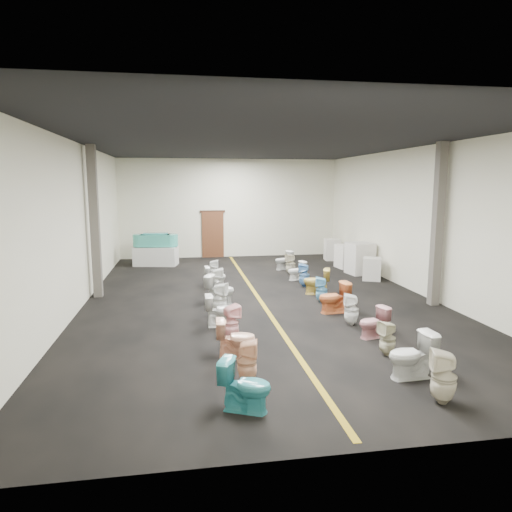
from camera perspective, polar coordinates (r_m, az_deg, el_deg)
The scene contains 39 objects.
floor at distance 13.66m, azimuth 0.33°, elevation -5.30°, with size 16.00×16.00×0.00m, color black.
ceiling at distance 13.28m, azimuth 0.35°, elevation 13.87°, with size 16.00×16.00×0.00m, color black.
wall_back at distance 21.19m, azimuth -3.31°, elevation 5.96°, with size 10.00×10.00×0.00m, color beige.
wall_front at distance 5.62m, azimuth 14.15°, elevation -2.85°, with size 10.00×10.00×0.00m, color beige.
wall_left at distance 13.38m, azimuth -21.32°, elevation 3.57°, with size 16.00×16.00×0.00m, color beige.
wall_right at distance 14.95m, azimuth 19.64°, elevation 4.17°, with size 16.00×16.00×0.00m, color beige.
aisle_stripe at distance 13.65m, azimuth 0.33°, elevation -5.29°, with size 0.12×15.60×0.01m, color olive.
back_door at distance 21.16m, azimuth -5.42°, elevation 2.67°, with size 1.00×0.10×2.10m, color #562D19.
door_frame at distance 21.08m, azimuth -5.47°, elevation 5.57°, with size 1.15×0.08×0.10m, color #331C11.
column_left at distance 14.31m, azimuth -19.52°, elevation 3.99°, with size 0.25×0.25×4.50m, color #59544C.
column_right at distance 13.53m, azimuth 21.77°, elevation 3.60°, with size 0.25×0.25×4.50m, color #59544C.
display_table at distance 19.50m, azimuth -12.39°, elevation -0.00°, with size 1.75×0.87×0.78m, color silver.
bathtub at distance 19.41m, azimuth -12.46°, elevation 1.99°, with size 1.85×0.81×0.55m.
appliance_crate_a at distance 16.65m, azimuth 14.29°, elevation -1.57°, with size 0.62×0.62×0.79m, color silver.
appliance_crate_b at distance 17.64m, azimuth 12.86°, elevation -0.29°, with size 0.86×0.86×1.18m, color silver.
appliance_crate_c at distance 18.83m, azimuth 11.39°, elevation -0.03°, with size 0.83×0.83×0.94m, color silver.
appliance_crate_d at distance 20.63m, azimuth 9.50°, elevation 0.80°, with size 0.66×0.66×0.94m, color silver.
toilet_left_0 at distance 7.08m, azimuth -1.31°, elevation -15.89°, with size 0.44×0.78×0.79m, color teal.
toilet_left_1 at distance 7.99m, azimuth -1.12°, elevation -13.05°, with size 0.34×0.35×0.75m, color #F6B991.
toilet_left_2 at distance 9.05m, azimuth -2.55°, elevation -10.26°, with size 0.44×0.77×0.78m, color #FEBC9A.
toilet_left_3 at distance 10.01m, azimuth -3.17°, elevation -8.32°, with size 0.36×0.36×0.79m, color #F2ADAF.
toilet_left_4 at distance 11.00m, azimuth -4.38°, elevation -6.79°, with size 0.43×0.76×0.78m, color white.
toilet_left_5 at distance 11.94m, azimuth -4.59°, elevation -5.36°, with size 0.38×0.38×0.84m, color white.
toilet_left_6 at distance 12.96m, azimuth -4.51°, elevation -4.22°, with size 0.46×0.82×0.83m, color silver.
toilet_left_7 at distance 14.01m, azimuth -4.93°, elevation -3.21°, with size 0.38×0.39×0.84m, color white.
toilet_left_8 at distance 15.06m, azimuth -5.12°, elevation -2.59°, with size 0.40×0.70×0.71m, color white.
toilet_left_9 at distance 16.01m, azimuth -5.35°, elevation -1.82°, with size 0.34×0.35×0.75m, color white.
toilet_right_0 at distance 7.84m, azimuth 22.41°, elevation -13.80°, with size 0.39×0.40×0.86m, color beige.
toilet_right_1 at distance 8.58m, azimuth 18.87°, elevation -11.68°, with size 0.47×0.82×0.83m, color silver.
toilet_right_2 at distance 9.53m, azimuth 16.12°, elevation -9.86°, with size 0.32×0.32×0.70m, color beige.
toilet_right_3 at distance 10.50m, azimuth 14.47°, elevation -8.06°, with size 0.39×0.68×0.69m, color #D18A8F.
toilet_right_4 at distance 11.29m, azimuth 11.85°, elevation -6.55°, with size 0.35×0.35×0.77m, color white.
toilet_right_5 at distance 12.23m, azimuth 9.73°, elevation -5.14°, with size 0.46×0.81×0.83m, color orange.
toilet_right_6 at distance 13.25m, azimuth 8.20°, elevation -4.19°, with size 0.33×0.34×0.74m, color #73C4ED.
toilet_right_7 at distance 14.17m, azimuth 7.58°, elevation -3.15°, with size 0.46×0.80×0.82m, color gold.
toilet_right_8 at distance 15.16m, azimuth 6.06°, elevation -2.39°, with size 0.35×0.36×0.78m, color #629BD3.
toilet_right_9 at distance 16.21m, azimuth 5.09°, elevation -1.84°, with size 0.37×0.65×0.66m, color white.
toilet_right_10 at distance 17.12m, azimuth 4.36°, elevation -1.02°, with size 0.36×0.37×0.80m, color beige.
toilet_right_11 at distance 18.14m, azimuth 3.46°, elevation -0.53°, with size 0.41×0.73×0.74m, color silver.
Camera 1 is at (-2.22, -13.04, 3.38)m, focal length 32.00 mm.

